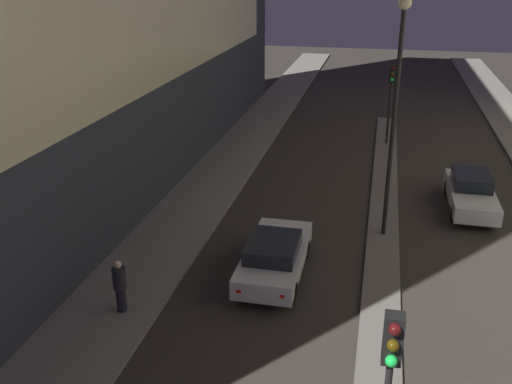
{
  "coord_description": "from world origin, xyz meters",
  "views": [
    {
      "loc": [
        -0.51,
        -3.54,
        9.59
      ],
      "look_at": [
        -4.59,
        14.87,
        1.92
      ],
      "focal_mm": 40.0,
      "sensor_mm": 36.0,
      "label": 1
    }
  ],
  "objects_px": {
    "traffic_light_near": "(389,375)",
    "car_left_lane": "(275,256)",
    "traffic_light_mid": "(391,86)",
    "pedestrian_on_left_sidewalk": "(120,285)",
    "street_lamp": "(396,93)",
    "car_right_lane": "(471,192)"
  },
  "relations": [
    {
      "from": "street_lamp",
      "to": "pedestrian_on_left_sidewalk",
      "type": "relative_size",
      "value": 5.22
    },
    {
      "from": "car_left_lane",
      "to": "pedestrian_on_left_sidewalk",
      "type": "bearing_deg",
      "value": -141.6
    },
    {
      "from": "car_left_lane",
      "to": "pedestrian_on_left_sidewalk",
      "type": "relative_size",
      "value": 2.83
    },
    {
      "from": "traffic_light_mid",
      "to": "car_left_lane",
      "type": "relative_size",
      "value": 0.95
    },
    {
      "from": "traffic_light_near",
      "to": "traffic_light_mid",
      "type": "distance_m",
      "value": 23.62
    },
    {
      "from": "street_lamp",
      "to": "car_left_lane",
      "type": "bearing_deg",
      "value": -132.62
    },
    {
      "from": "traffic_light_near",
      "to": "pedestrian_on_left_sidewalk",
      "type": "height_order",
      "value": "traffic_light_near"
    },
    {
      "from": "car_left_lane",
      "to": "street_lamp",
      "type": "bearing_deg",
      "value": 47.38
    },
    {
      "from": "traffic_light_near",
      "to": "car_left_lane",
      "type": "bearing_deg",
      "value": 112.71
    },
    {
      "from": "traffic_light_mid",
      "to": "pedestrian_on_left_sidewalk",
      "type": "bearing_deg",
      "value": -111.71
    },
    {
      "from": "car_left_lane",
      "to": "traffic_light_near",
      "type": "bearing_deg",
      "value": -67.29
    },
    {
      "from": "traffic_light_mid",
      "to": "traffic_light_near",
      "type": "bearing_deg",
      "value": -90.0
    },
    {
      "from": "car_left_lane",
      "to": "pedestrian_on_left_sidewalk",
      "type": "height_order",
      "value": "pedestrian_on_left_sidewalk"
    },
    {
      "from": "traffic_light_near",
      "to": "car_left_lane",
      "type": "height_order",
      "value": "traffic_light_near"
    },
    {
      "from": "car_right_lane",
      "to": "pedestrian_on_left_sidewalk",
      "type": "bearing_deg",
      "value": -136.63
    },
    {
      "from": "traffic_light_near",
      "to": "car_left_lane",
      "type": "xyz_separation_m",
      "value": [
        -3.44,
        8.23,
        -2.56
      ]
    },
    {
      "from": "street_lamp",
      "to": "pedestrian_on_left_sidewalk",
      "type": "bearing_deg",
      "value": -137.07
    },
    {
      "from": "traffic_light_near",
      "to": "pedestrian_on_left_sidewalk",
      "type": "relative_size",
      "value": 2.68
    },
    {
      "from": "traffic_light_near",
      "to": "street_lamp",
      "type": "height_order",
      "value": "street_lamp"
    },
    {
      "from": "traffic_light_near",
      "to": "street_lamp",
      "type": "relative_size",
      "value": 0.51
    },
    {
      "from": "street_lamp",
      "to": "pedestrian_on_left_sidewalk",
      "type": "distance_m",
      "value": 11.0
    },
    {
      "from": "car_right_lane",
      "to": "traffic_light_mid",
      "type": "bearing_deg",
      "value": 112.57
    }
  ]
}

